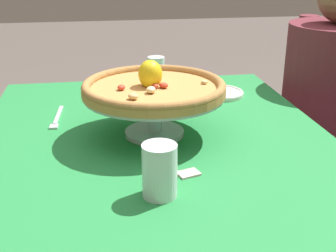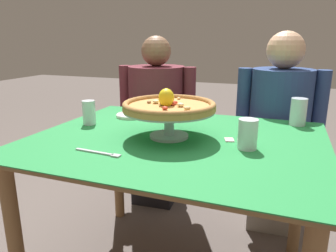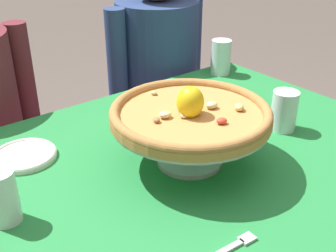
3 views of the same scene
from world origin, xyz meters
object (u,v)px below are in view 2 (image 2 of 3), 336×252
at_px(sugar_packet, 229,140).
at_px(water_glass_side_right, 248,136).
at_px(water_glass_side_left, 89,114).
at_px(water_glass_back_right, 298,113).
at_px(diner_left, 157,122).
at_px(side_plate, 131,115).
at_px(pizza, 169,106).
at_px(pizza_stand, 169,117).
at_px(diner_right, 278,136).
at_px(dinner_fork, 100,153).

bearing_deg(sugar_packet, water_glass_side_right, -44.12).
relative_size(water_glass_side_left, sugar_packet, 2.37).
bearing_deg(water_glass_back_right, diner_left, 159.96).
bearing_deg(water_glass_back_right, sugar_packet, -126.23).
relative_size(side_plate, diner_left, 0.14).
xyz_separation_m(water_glass_side_left, diner_left, (0.08, 0.67, -0.20)).
xyz_separation_m(pizza, water_glass_side_right, (0.33, -0.03, -0.09)).
height_order(pizza_stand, diner_left, diner_left).
xyz_separation_m(water_glass_back_right, diner_left, (-0.88, 0.32, -0.21)).
relative_size(pizza, water_glass_back_right, 2.96).
bearing_deg(pizza, diner_left, 116.17).
bearing_deg(diner_right, diner_left, 177.51).
xyz_separation_m(pizza, side_plate, (-0.32, 0.28, -0.13)).
bearing_deg(water_glass_side_left, water_glass_side_right, -7.09).
xyz_separation_m(pizza, diner_right, (0.43, 0.70, -0.29)).
height_order(water_glass_back_right, dinner_fork, water_glass_back_right).
xyz_separation_m(water_glass_back_right, sugar_packet, (-0.27, -0.37, -0.06)).
bearing_deg(sugar_packet, water_glass_side_left, 178.58).
relative_size(water_glass_side_right, sugar_packet, 2.34).
bearing_deg(pizza_stand, sugar_packet, 11.76).
distance_m(water_glass_side_right, sugar_packet, 0.12).
relative_size(water_glass_side_right, side_plate, 0.71).
bearing_deg(water_glass_side_right, pizza_stand, 175.33).
xyz_separation_m(dinner_fork, diner_right, (0.60, 0.98, -0.15)).
height_order(water_glass_back_right, water_glass_side_left, water_glass_back_right).
xyz_separation_m(dinner_fork, diner_left, (-0.20, 1.01, -0.15)).
height_order(water_glass_side_right, dinner_fork, water_glass_side_right).
height_order(water_glass_side_left, sugar_packet, water_glass_side_left).
height_order(water_glass_side_left, side_plate, water_glass_side_left).
xyz_separation_m(pizza, diner_left, (-0.36, 0.74, -0.29)).
xyz_separation_m(water_glass_side_right, dinner_fork, (-0.50, -0.25, -0.05)).
height_order(water_glass_side_right, side_plate, water_glass_side_right).
bearing_deg(side_plate, dinner_fork, -74.39).
distance_m(side_plate, sugar_packet, 0.62).
xyz_separation_m(pizza_stand, pizza, (-0.00, -0.00, 0.05)).
bearing_deg(side_plate, water_glass_side_right, -25.43).
relative_size(sugar_packet, diner_left, 0.04).
height_order(pizza_stand, pizza, pizza).
relative_size(sugar_packet, diner_right, 0.04).
bearing_deg(dinner_fork, pizza, 58.95).
bearing_deg(pizza, water_glass_back_right, 38.84).
height_order(water_glass_side_right, water_glass_back_right, water_glass_back_right).
height_order(water_glass_side_left, diner_right, diner_right).
height_order(water_glass_side_right, sugar_packet, water_glass_side_right).
height_order(pizza_stand, side_plate, pizza_stand).
distance_m(pizza_stand, water_glass_side_right, 0.34).
bearing_deg(sugar_packet, water_glass_back_right, 53.77).
distance_m(water_glass_back_right, side_plate, 0.85).
relative_size(pizza, water_glass_side_right, 3.34).
relative_size(water_glass_back_right, water_glass_side_left, 1.12).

